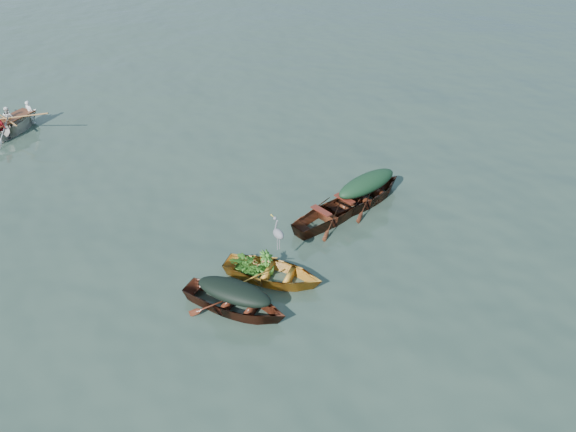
# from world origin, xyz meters

# --- Properties ---
(ground) EXTENTS (140.00, 140.00, 0.00)m
(ground) POSITION_xyz_m (0.00, 0.00, 0.00)
(ground) COLOR #314438
(ground) RESTS_ON ground
(yellow_dinghy) EXTENTS (3.05, 3.33, 0.85)m
(yellow_dinghy) POSITION_xyz_m (-0.86, -0.40, 0.00)
(yellow_dinghy) COLOR orange
(yellow_dinghy) RESTS_ON ground
(dark_covered_boat) EXTENTS (2.94, 3.57, 0.84)m
(dark_covered_boat) POSITION_xyz_m (-2.16, -0.87, 0.00)
(dark_covered_boat) COLOR #571F14
(dark_covered_boat) RESTS_ON ground
(green_tarp_boat) EXTENTS (4.26, 1.94, 0.94)m
(green_tarp_boat) POSITION_xyz_m (3.34, 1.22, 0.00)
(green_tarp_boat) COLOR #431A0F
(green_tarp_boat) RESTS_ON ground
(open_wooden_boat) EXTENTS (4.09, 1.90, 0.89)m
(open_wooden_boat) POSITION_xyz_m (1.96, 0.99, 0.00)
(open_wooden_boat) COLOR #522514
(open_wooden_boat) RESTS_ON ground
(rowed_boat) EXTENTS (4.40, 3.59, 1.06)m
(rowed_boat) POSITION_xyz_m (-5.07, 11.99, 0.00)
(rowed_boat) COLOR silver
(rowed_boat) RESTS_ON ground
(dark_tarp_cover) EXTENTS (1.62, 1.96, 0.40)m
(dark_tarp_cover) POSITION_xyz_m (-2.16, -0.87, 0.62)
(dark_tarp_cover) COLOR black
(dark_tarp_cover) RESTS_ON dark_covered_boat
(green_tarp_cover) EXTENTS (2.34, 1.07, 0.52)m
(green_tarp_cover) POSITION_xyz_m (3.34, 1.22, 0.73)
(green_tarp_cover) COLOR #15331D
(green_tarp_cover) RESTS_ON green_tarp_boat
(thwart_benches) EXTENTS (2.07, 1.07, 0.04)m
(thwart_benches) POSITION_xyz_m (1.96, 0.99, 0.47)
(thwart_benches) COLOR #521C13
(thwart_benches) RESTS_ON open_wooden_boat
(heron) EXTENTS (0.47, 0.49, 0.92)m
(heron) POSITION_xyz_m (-0.46, -0.02, 0.89)
(heron) COLOR gray
(heron) RESTS_ON yellow_dinghy
(dinghy_weeds) EXTENTS (1.11, 1.14, 0.60)m
(dinghy_weeds) POSITION_xyz_m (-1.19, 0.04, 0.73)
(dinghy_weeds) COLOR #27681B
(dinghy_weeds) RESTS_ON yellow_dinghy
(rowers) EXTENTS (3.23, 2.73, 0.76)m
(rowers) POSITION_xyz_m (-5.07, 11.99, 0.91)
(rowers) COLOR silver
(rowers) RESTS_ON rowed_boat
(oars) EXTENTS (1.96, 2.49, 0.06)m
(oars) POSITION_xyz_m (-5.07, 11.99, 0.56)
(oars) COLOR brown
(oars) RESTS_ON rowed_boat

